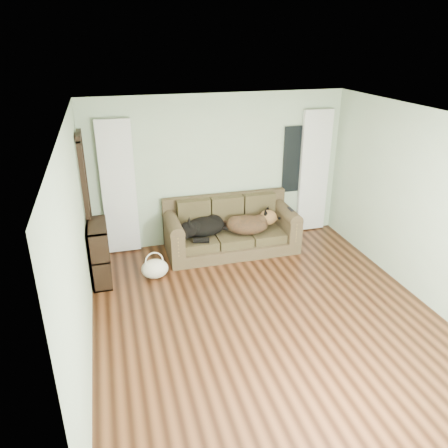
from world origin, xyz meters
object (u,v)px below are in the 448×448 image
object	(u,v)px
bookshelf	(99,250)
sofa	(231,226)
tote_bag	(155,268)
dog_shepherd	(249,225)
dog_black_lab	(203,228)

from	to	relation	value
bookshelf	sofa	bearing A→B (deg)	4.58
tote_bag	dog_shepherd	bearing A→B (deg)	16.25
sofa	tote_bag	size ratio (longest dim) A/B	5.32
dog_black_lab	tote_bag	world-z (taller)	dog_black_lab
sofa	tote_bag	bearing A→B (deg)	-157.15
dog_shepherd	dog_black_lab	bearing A→B (deg)	9.77
sofa	bookshelf	world-z (taller)	bookshelf
dog_black_lab	bookshelf	world-z (taller)	bookshelf
dog_shepherd	bookshelf	xyz separation A→B (m)	(-2.47, -0.34, 0.01)
tote_bag	bookshelf	bearing A→B (deg)	169.26
bookshelf	dog_shepherd	bearing A→B (deg)	1.07
tote_bag	dog_black_lab	bearing A→B (deg)	32.69
sofa	dog_black_lab	xyz separation A→B (m)	(-0.50, -0.01, 0.03)
dog_black_lab	bookshelf	distance (m)	1.74
sofa	bookshelf	bearing A→B (deg)	-168.60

